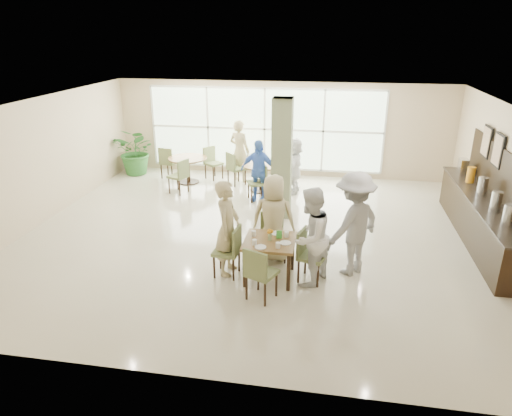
% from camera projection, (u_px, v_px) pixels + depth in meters
% --- Properties ---
extents(ground, '(10.00, 10.00, 0.00)m').
position_uv_depth(ground, '(256.00, 234.00, 10.02)').
color(ground, beige).
rests_on(ground, ground).
extents(room_shell, '(10.00, 10.00, 10.00)m').
position_uv_depth(room_shell, '(256.00, 159.00, 9.39)').
color(room_shell, white).
rests_on(room_shell, ground).
extents(window_bank, '(7.00, 0.04, 7.00)m').
position_uv_depth(window_bank, '(265.00, 129.00, 13.67)').
color(window_bank, silver).
rests_on(window_bank, ground).
extents(column, '(0.45, 0.45, 2.80)m').
position_uv_depth(column, '(282.00, 159.00, 10.54)').
color(column, '#657451').
rests_on(column, ground).
extents(main_table, '(0.90, 0.90, 0.75)m').
position_uv_depth(main_table, '(270.00, 245.00, 8.04)').
color(main_table, brown).
rests_on(main_table, ground).
extents(round_table_left, '(1.12, 1.12, 0.75)m').
position_uv_depth(round_table_left, '(188.00, 163.00, 13.19)').
color(round_table_left, brown).
rests_on(round_table_left, ground).
extents(round_table_right, '(1.05, 1.05, 0.75)m').
position_uv_depth(round_table_right, '(261.00, 171.00, 12.54)').
color(round_table_right, brown).
rests_on(round_table_right, ground).
extents(chairs_main_table, '(2.05, 1.96, 0.95)m').
position_uv_depth(chairs_main_table, '(269.00, 254.00, 8.12)').
color(chairs_main_table, '#616F3D').
rests_on(chairs_main_table, ground).
extents(chairs_table_left, '(1.92, 2.01, 0.95)m').
position_uv_depth(chairs_table_left, '(187.00, 167.00, 13.21)').
color(chairs_table_left, '#616F3D').
rests_on(chairs_table_left, ground).
extents(chairs_table_right, '(2.07, 1.82, 0.95)m').
position_uv_depth(chairs_table_right, '(260.00, 174.00, 12.60)').
color(chairs_table_right, '#616F3D').
rests_on(chairs_table_right, ground).
extents(tabletop_clutter, '(0.73, 0.81, 0.21)m').
position_uv_depth(tabletop_clutter, '(271.00, 238.00, 7.95)').
color(tabletop_clutter, white).
rests_on(tabletop_clutter, main_table).
extents(buffet_counter, '(0.64, 4.70, 1.95)m').
position_uv_depth(buffet_counter, '(481.00, 216.00, 9.55)').
color(buffet_counter, black).
rests_on(buffet_counter, ground).
extents(framed_art_a, '(0.05, 0.55, 0.70)m').
position_uv_depth(framed_art_a, '(498.00, 150.00, 9.49)').
color(framed_art_a, black).
rests_on(framed_art_a, ground).
extents(framed_art_b, '(0.05, 0.55, 0.70)m').
position_uv_depth(framed_art_b, '(487.00, 142.00, 10.22)').
color(framed_art_b, black).
rests_on(framed_art_b, ground).
extents(potted_plant, '(1.55, 1.55, 1.45)m').
position_uv_depth(potted_plant, '(137.00, 151.00, 13.92)').
color(potted_plant, '#2C6B2B').
rests_on(potted_plant, ground).
extents(teen_left, '(0.47, 0.68, 1.77)m').
position_uv_depth(teen_left, '(228.00, 228.00, 8.16)').
color(teen_left, tan).
rests_on(teen_left, ground).
extents(teen_far, '(0.84, 0.47, 1.71)m').
position_uv_depth(teen_far, '(274.00, 218.00, 8.65)').
color(teen_far, tan).
rests_on(teen_far, ground).
extents(teen_right, '(0.96, 1.06, 1.77)m').
position_uv_depth(teen_right, '(310.00, 237.00, 7.81)').
color(teen_right, white).
rests_on(teen_right, ground).
extents(teen_standing, '(1.36, 1.41, 1.93)m').
position_uv_depth(teen_standing, '(354.00, 224.00, 8.13)').
color(teen_standing, '#959597').
rests_on(teen_standing, ground).
extents(adult_a, '(1.03, 0.70, 1.62)m').
position_uv_depth(adult_a, '(258.00, 171.00, 11.71)').
color(adult_a, '#4777D5').
rests_on(adult_a, ground).
extents(adult_b, '(0.69, 1.44, 1.52)m').
position_uv_depth(adult_b, '(294.00, 166.00, 12.32)').
color(adult_b, white).
rests_on(adult_b, ground).
extents(adult_standing, '(0.78, 0.66, 1.80)m').
position_uv_depth(adult_standing, '(240.00, 151.00, 13.24)').
color(adult_standing, tan).
rests_on(adult_standing, ground).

